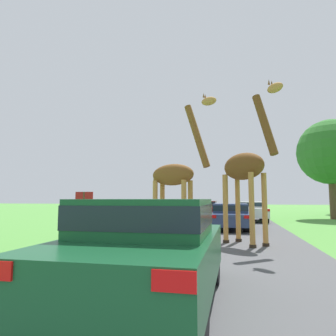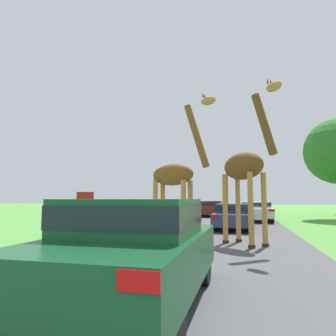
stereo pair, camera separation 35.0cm
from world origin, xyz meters
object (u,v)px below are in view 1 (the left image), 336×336
giraffe_near_road (176,177)px  car_queue_right (231,215)px  car_far_ahead (206,208)px  car_lead_maroon (147,247)px  giraffe_companion (246,169)px  tree_left_edge (331,152)px  sign_post (84,206)px  car_queue_left (251,210)px

giraffe_near_road → car_queue_right: size_ratio=1.11×
giraffe_near_road → car_far_ahead: bearing=-159.1°
car_lead_maroon → car_far_ahead: (-1.09, 21.57, -0.10)m
giraffe_companion → car_lead_maroon: (-1.68, -5.94, -1.69)m
giraffe_near_road → giraffe_companion: (2.46, -0.46, 0.20)m
giraffe_companion → tree_left_edge: size_ratio=0.70×
car_lead_maroon → sign_post: bearing=125.3°
car_lead_maroon → car_queue_right: bearing=84.6°
tree_left_edge → giraffe_near_road: bearing=-124.3°
car_lead_maroon → car_queue_right: 11.39m
car_queue_left → sign_post: sign_post is taller
car_queue_left → sign_post: 12.51m
car_lead_maroon → giraffe_companion: bearing=74.2°
giraffe_companion → car_far_ahead: bearing=-123.7°
giraffe_near_road → car_lead_maroon: size_ratio=1.31×
giraffe_near_road → car_queue_right: bearing=179.1°
car_queue_left → tree_left_edge: size_ratio=0.54×
sign_post → giraffe_companion: bearing=0.0°
sign_post → tree_left_edge: bearing=47.9°
car_far_ahead → car_queue_left: bearing=-55.3°
giraffe_near_road → giraffe_companion: size_ratio=1.01×
car_queue_right → sign_post: size_ratio=2.68×
car_lead_maroon → tree_left_edge: (8.42, 19.90, 4.16)m
car_lead_maroon → sign_post: sign_post is taller
car_lead_maroon → car_queue_left: size_ratio=0.99×
giraffe_companion → sign_post: giraffe_companion is taller
car_queue_right → car_queue_left: bearing=76.3°
car_queue_left → car_far_ahead: bearing=124.7°
car_lead_maroon → tree_left_edge: 22.01m
car_lead_maroon → car_queue_left: car_lead_maroon is taller
giraffe_companion → car_lead_maroon: giraffe_companion is taller
giraffe_companion → car_lead_maroon: bearing=30.5°
giraffe_near_road → tree_left_edge: size_ratio=0.70×
car_queue_right → tree_left_edge: bearing=49.4°
car_lead_maroon → car_queue_right: car_lead_maroon is taller
car_far_ahead → giraffe_near_road: bearing=-88.8°
car_lead_maroon → car_far_ahead: car_lead_maroon is taller
tree_left_edge → sign_post: tree_left_edge is taller
car_queue_left → sign_post: size_ratio=2.28×
car_queue_right → giraffe_companion: bearing=-83.6°
car_lead_maroon → car_far_ahead: bearing=92.9°
giraffe_near_road → tree_left_edge: (9.20, 13.50, 2.67)m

